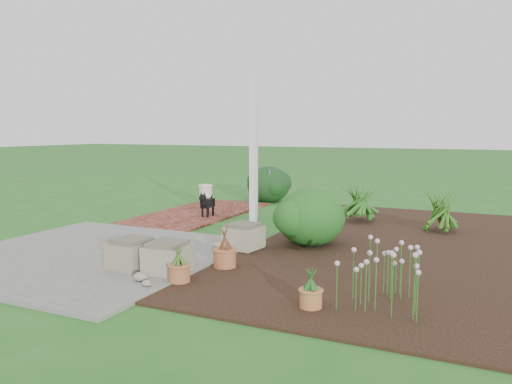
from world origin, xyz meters
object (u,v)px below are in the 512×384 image
at_px(black_dog, 207,203).
at_px(evergreen_shrub, 310,215).
at_px(cream_ceramic_urn, 206,194).
at_px(stone_trough_near, 168,259).

bearing_deg(black_dog, evergreen_shrub, -32.80).
bearing_deg(cream_ceramic_urn, evergreen_shrub, -39.86).
bearing_deg(cream_ceramic_urn, stone_trough_near, -63.70).
height_order(stone_trough_near, evergreen_shrub, evergreen_shrub).
relative_size(black_dog, cream_ceramic_urn, 1.33).
height_order(black_dog, cream_ceramic_urn, black_dog).
xyz_separation_m(black_dog, cream_ceramic_urn, (-0.97, 1.59, -0.07)).
relative_size(stone_trough_near, cream_ceramic_urn, 1.20).
bearing_deg(cream_ceramic_urn, black_dog, -58.66).
bearing_deg(evergreen_shrub, cream_ceramic_urn, 140.14).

